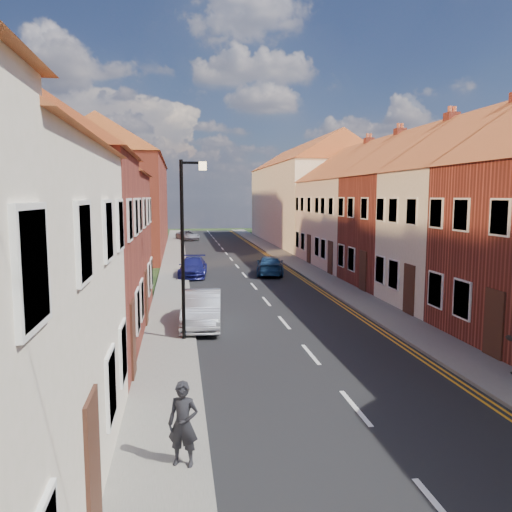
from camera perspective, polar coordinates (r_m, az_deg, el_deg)
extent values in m
cube|color=black|center=(27.42, -0.25, -3.49)|extent=(7.00, 90.00, 0.02)
cube|color=gray|center=(27.12, -9.50, -3.60)|extent=(1.80, 90.00, 0.12)
cube|color=gray|center=(28.38, 8.58, -3.11)|extent=(1.80, 90.00, 0.12)
cube|color=#F2DFCB|center=(24.24, 24.54, 1.66)|extent=(8.00, 5.00, 6.00)
cube|color=#95382B|center=(28.89, 18.67, 2.66)|extent=(8.00, 5.80, 6.00)
cube|color=#95382B|center=(27.00, 21.41, 13.34)|extent=(0.60, 0.60, 1.60)
cube|color=beige|center=(33.76, 14.46, 3.35)|extent=(8.00, 5.00, 6.00)
cube|color=#95382B|center=(32.14, 16.10, 12.42)|extent=(0.60, 0.60, 1.60)
cube|color=beige|center=(38.78, 11.31, 3.86)|extent=(8.00, 5.80, 6.00)
cube|color=#95382B|center=(36.72, 12.76, 11.79)|extent=(0.60, 0.60, 1.60)
cube|color=#95382B|center=(21.29, -23.15, 0.82)|extent=(8.00, 6.10, 5.80)
cube|color=#95382B|center=(19.08, -25.77, 15.44)|extent=(0.60, 0.60, 1.60)
cube|color=#F2DFCB|center=(53.36, 5.68, 5.82)|extent=(8.00, 24.00, 8.00)
cube|color=#95382B|center=(46.98, -15.33, 5.47)|extent=(8.00, 24.00, 8.00)
cylinder|color=black|center=(16.77, -8.39, 0.57)|extent=(0.12, 0.12, 6.00)
cube|color=black|center=(16.71, -7.34, 10.52)|extent=(0.70, 0.08, 0.08)
cube|color=#FFD899|center=(16.72, -6.12, 10.19)|extent=(0.25, 0.15, 0.28)
imported|color=#B3B5BB|center=(19.16, -6.20, -6.04)|extent=(1.75, 4.17, 1.34)
imported|color=navy|center=(30.99, -7.22, -1.27)|extent=(2.00, 4.17, 1.17)
imported|color=#B3B4BB|center=(56.59, -7.80, 2.35)|extent=(2.93, 4.31, 1.10)
imported|color=black|center=(9.49, -8.32, -18.44)|extent=(0.65, 0.53, 1.54)
imported|color=navy|center=(31.49, 1.63, -1.07)|extent=(2.38, 4.32, 1.19)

